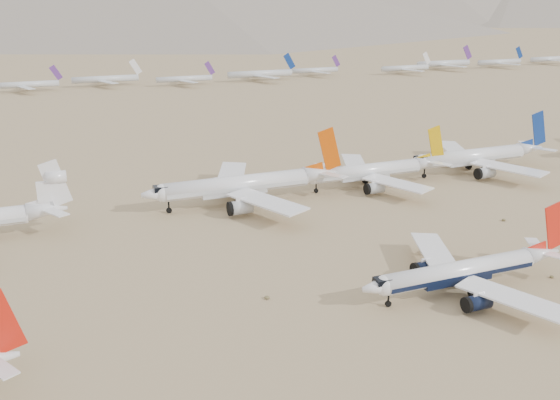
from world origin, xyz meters
The scene contains 6 objects.
ground centered at (0.00, 0.00, 0.00)m, with size 7000.00×7000.00×0.00m, color #8D7052.
main_airliner centered at (5.32, 3.52, 4.13)m, with size 42.58×41.59×15.03m.
row2_navy_widebody centered at (61.50, 70.08, 4.93)m, with size 49.63×48.53×17.66m.
row2_gold_tail centered at (23.18, 68.90, 4.52)m, with size 45.43×44.43×16.17m.
row2_orange_tail centered at (-15.94, 67.66, 5.23)m, with size 52.27×51.13×18.65m.
distant_storage_row centered at (40.72, 303.67, 4.39)m, with size 613.04×57.02×15.11m.
Camera 1 is at (-66.76, -81.01, 52.62)m, focal length 40.00 mm.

